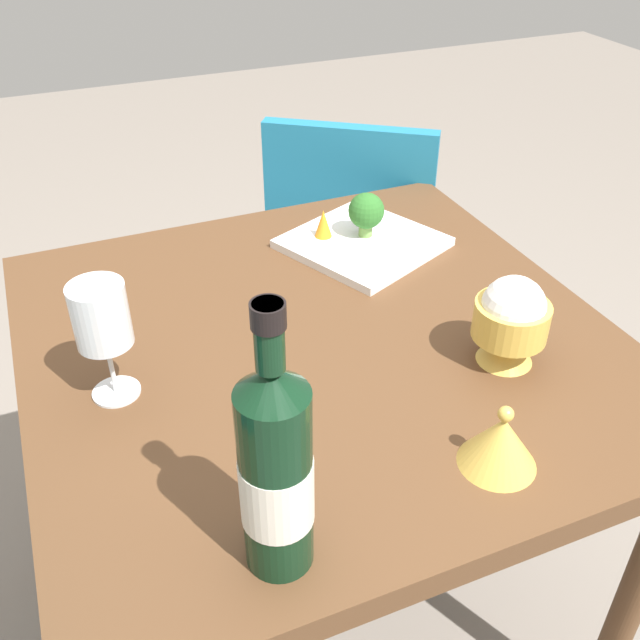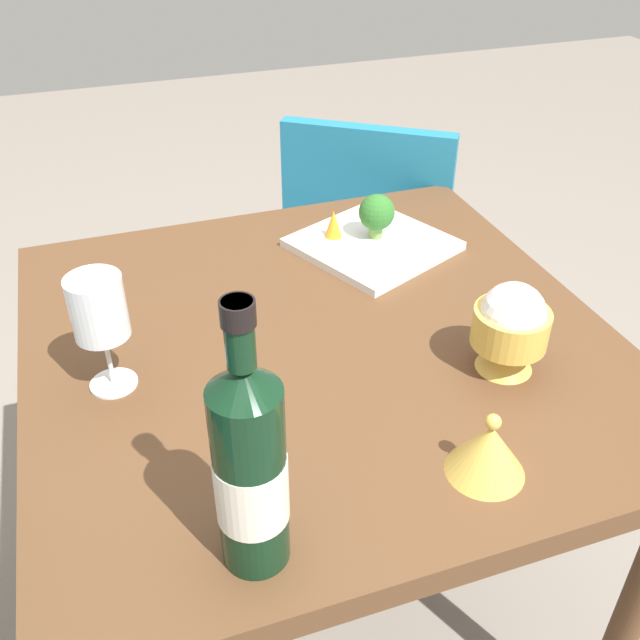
# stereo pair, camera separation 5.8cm
# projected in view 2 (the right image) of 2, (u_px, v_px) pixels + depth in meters

# --- Properties ---
(ground_plane) EXTENTS (8.00, 8.00, 0.00)m
(ground_plane) POSITION_uv_depth(u_px,v_px,m) (320.00, 610.00, 1.55)
(ground_plane) COLOR gray
(dining_table) EXTENTS (0.90, 0.90, 0.74)m
(dining_table) POSITION_uv_depth(u_px,v_px,m) (320.00, 377.00, 1.18)
(dining_table) COLOR brown
(dining_table) RESTS_ON ground_plane
(chair_by_wall) EXTENTS (0.56, 0.56, 0.85)m
(chair_by_wall) POSITION_uv_depth(u_px,v_px,m) (370.00, 239.00, 1.83)
(chair_by_wall) COLOR teal
(chair_by_wall) RESTS_ON ground_plane
(wine_bottle) EXTENTS (0.08, 0.08, 0.33)m
(wine_bottle) POSITION_uv_depth(u_px,v_px,m) (250.00, 469.00, 0.72)
(wine_bottle) COLOR black
(wine_bottle) RESTS_ON dining_table
(wine_glass) EXTENTS (0.08, 0.08, 0.18)m
(wine_glass) POSITION_uv_depth(u_px,v_px,m) (98.00, 310.00, 0.96)
(wine_glass) COLOR white
(wine_glass) RESTS_ON dining_table
(rice_bowl) EXTENTS (0.11, 0.11, 0.14)m
(rice_bowl) POSITION_uv_depth(u_px,v_px,m) (511.00, 326.00, 1.02)
(rice_bowl) COLOR gold
(rice_bowl) RESTS_ON dining_table
(rice_bowl_lid) EXTENTS (0.10, 0.10, 0.09)m
(rice_bowl_lid) POSITION_uv_depth(u_px,v_px,m) (488.00, 449.00, 0.87)
(rice_bowl_lid) COLOR gold
(rice_bowl_lid) RESTS_ON dining_table
(serving_plate) EXTENTS (0.33, 0.33, 0.02)m
(serving_plate) POSITION_uv_depth(u_px,v_px,m) (373.00, 244.00, 1.36)
(serving_plate) COLOR white
(serving_plate) RESTS_ON dining_table
(broccoli_floret) EXTENTS (0.07, 0.07, 0.09)m
(broccoli_floret) POSITION_uv_depth(u_px,v_px,m) (377.00, 213.00, 1.34)
(broccoli_floret) COLOR #729E4C
(broccoli_floret) RESTS_ON serving_plate
(carrot_garnish_left) EXTENTS (0.03, 0.03, 0.05)m
(carrot_garnish_left) POSITION_uv_depth(u_px,v_px,m) (333.00, 224.00, 1.35)
(carrot_garnish_left) COLOR orange
(carrot_garnish_left) RESTS_ON serving_plate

